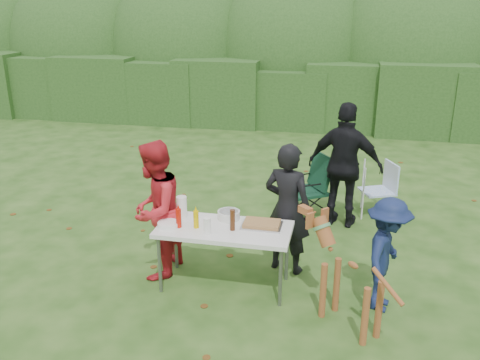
% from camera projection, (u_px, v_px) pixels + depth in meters
% --- Properties ---
extents(ground, '(80.00, 80.00, 0.00)m').
position_uv_depth(ground, '(194.00, 284.00, 5.94)').
color(ground, '#1E4211').
extents(hedge_row, '(22.00, 1.40, 1.70)m').
position_uv_depth(hedge_row, '(284.00, 94.00, 13.02)').
color(hedge_row, '#23471C').
rests_on(hedge_row, ground).
extents(shrub_backdrop, '(20.00, 2.60, 3.20)m').
position_uv_depth(shrub_backdrop, '(292.00, 57.00, 14.24)').
color(shrub_backdrop, '#3D6628').
rests_on(shrub_backdrop, ground).
extents(folding_table, '(1.50, 0.70, 0.74)m').
position_uv_depth(folding_table, '(224.00, 232.00, 5.68)').
color(folding_table, silver).
rests_on(folding_table, ground).
extents(person_cook, '(0.67, 0.54, 1.61)m').
position_uv_depth(person_cook, '(287.00, 209.00, 6.01)').
color(person_cook, black).
rests_on(person_cook, ground).
extents(person_red_jacket, '(0.68, 0.84, 1.65)m').
position_uv_depth(person_red_jacket, '(155.00, 210.00, 5.91)').
color(person_red_jacket, red).
rests_on(person_red_jacket, ground).
extents(person_black_puffy, '(1.14, 0.66, 1.82)m').
position_uv_depth(person_black_puffy, '(345.00, 166.00, 7.21)').
color(person_black_puffy, black).
rests_on(person_black_puffy, ground).
extents(child, '(0.65, 0.90, 1.25)m').
position_uv_depth(child, '(386.00, 255.00, 5.30)').
color(child, '#131E46').
rests_on(child, ground).
extents(dog, '(1.13, 1.09, 1.07)m').
position_uv_depth(dog, '(352.00, 280.00, 5.00)').
color(dog, brown).
rests_on(dog, ground).
extents(camping_chair, '(0.86, 0.86, 1.00)m').
position_uv_depth(camping_chair, '(306.00, 188.00, 7.55)').
color(camping_chair, '#0F3221').
rests_on(camping_chair, ground).
extents(lawn_chair, '(0.65, 0.65, 0.83)m').
position_uv_depth(lawn_chair, '(377.00, 189.00, 7.72)').
color(lawn_chair, '#689CE7').
rests_on(lawn_chair, ground).
extents(food_tray, '(0.45, 0.30, 0.02)m').
position_uv_depth(food_tray, '(262.00, 226.00, 5.69)').
color(food_tray, '#B7B7BA').
rests_on(food_tray, folding_table).
extents(focaccia_bread, '(0.40, 0.26, 0.04)m').
position_uv_depth(focaccia_bread, '(262.00, 223.00, 5.68)').
color(focaccia_bread, '#9D703F').
rests_on(focaccia_bread, food_tray).
extents(mustard_bottle, '(0.06, 0.06, 0.20)m').
position_uv_depth(mustard_bottle, '(196.00, 219.00, 5.63)').
color(mustard_bottle, '#D1AF00').
rests_on(mustard_bottle, folding_table).
extents(ketchup_bottle, '(0.06, 0.06, 0.22)m').
position_uv_depth(ketchup_bottle, '(179.00, 218.00, 5.64)').
color(ketchup_bottle, '#B71406').
rests_on(ketchup_bottle, folding_table).
extents(beer_bottle, '(0.06, 0.06, 0.24)m').
position_uv_depth(beer_bottle, '(232.00, 220.00, 5.56)').
color(beer_bottle, '#47230F').
rests_on(beer_bottle, folding_table).
extents(paper_towel_roll, '(0.12, 0.12, 0.26)m').
position_uv_depth(paper_towel_roll, '(182.00, 207.00, 5.88)').
color(paper_towel_roll, white).
rests_on(paper_towel_roll, folding_table).
extents(cup_stack, '(0.08, 0.08, 0.18)m').
position_uv_depth(cup_stack, '(207.00, 226.00, 5.50)').
color(cup_stack, white).
rests_on(cup_stack, folding_table).
extents(pasta_bowl, '(0.26, 0.26, 0.10)m').
position_uv_depth(pasta_bowl, '(229.00, 215.00, 5.87)').
color(pasta_bowl, silver).
rests_on(pasta_bowl, folding_table).
extents(plate_stack, '(0.24, 0.24, 0.05)m').
position_uv_depth(plate_stack, '(168.00, 224.00, 5.68)').
color(plate_stack, white).
rests_on(plate_stack, folding_table).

